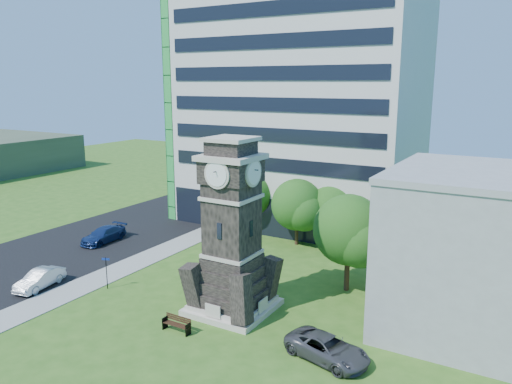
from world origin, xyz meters
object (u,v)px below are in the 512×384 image
Objects in this scene: park_bench at (177,323)px; car_street_mid at (40,279)px; car_east_lot at (327,348)px; street_sign at (106,269)px; clock_tower at (232,238)px; car_street_north at (104,235)px.

car_street_mid is at bearing 179.72° from park_bench.
street_sign is (-18.68, 0.92, 0.91)m from car_east_lot.
clock_tower is 6.07× the size of park_bench.
clock_tower is 4.72× the size of street_sign.
car_street_mid is 5.41m from street_sign.
car_east_lot is at bearing -18.42° from clock_tower.
street_sign is (9.12, -8.20, 0.88)m from car_street_north.
car_street_mid is 23.46m from car_east_lot.
car_east_lot is at bearing -6.16° from car_street_mid.
car_street_mid is 11.56m from car_street_north.
car_street_north is at bearing 115.59° from street_sign.
car_street_mid reaches higher than park_bench.
car_east_lot is 9.81m from park_bench.
car_east_lot reaches higher than car_street_mid.
clock_tower is at bearing 72.84° from park_bench.
car_street_mid is at bearing -164.09° from clock_tower.
street_sign is at bearing -170.03° from clock_tower.
car_east_lot is (8.26, -2.75, -4.57)m from clock_tower.
street_sign reaches higher than car_east_lot.
car_street_north is (-4.40, 10.69, 0.04)m from car_street_mid.
street_sign reaches higher than park_bench.
clock_tower reaches higher than car_east_lot.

